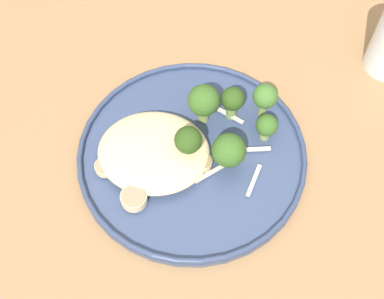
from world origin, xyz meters
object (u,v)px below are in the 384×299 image
Objects in this scene: dinner_plate at (192,154)px; broccoli_floret_near_rim at (233,100)px; seared_scallop_on_noodles at (139,151)px; broccoli_floret_tall_stalk at (204,101)px; seared_scallop_large_seared at (153,163)px; broccoli_floret_center_pile at (267,126)px; seared_scallop_center_golden at (170,126)px; broccoli_floret_rear_charred at (229,150)px; broccoli_floret_split_head at (265,97)px; broccoli_floret_small_sprig at (188,141)px; seared_scallop_half_hidden at (203,162)px; seared_scallop_left_edge at (134,198)px; seared_scallop_front_small at (105,167)px.

broccoli_floret_near_rim reaches higher than dinner_plate.
broccoli_floret_tall_stalk reaches higher than seared_scallop_on_noodles.
broccoli_floret_center_pile is (-0.14, -0.06, 0.01)m from seared_scallop_large_seared.
dinner_plate is 7.21× the size of broccoli_floret_center_pile.
seared_scallop_on_noodles is at bearing 52.23° from seared_scallop_center_golden.
seared_scallop_large_seared is at bearing 11.28° from broccoli_floret_rear_charred.
broccoli_floret_tall_stalk is at bearing -123.41° from seared_scallop_large_seared.
seared_scallop_large_seared is at bearing 25.22° from broccoli_floret_center_pile.
broccoli_floret_near_rim is 0.85× the size of broccoli_floret_tall_stalk.
seared_scallop_center_golden is at bearing 30.33° from broccoli_floret_tall_stalk.
broccoli_floret_tall_stalk reaches higher than broccoli_floret_near_rim.
broccoli_floret_rear_charred is 0.85× the size of broccoli_floret_tall_stalk.
broccoli_floret_tall_stalk is at bearing -149.67° from seared_scallop_center_golden.
broccoli_floret_tall_stalk is at bearing 12.93° from broccoli_floret_split_head.
broccoli_floret_rear_charred is 0.07m from broccoli_floret_near_rim.
broccoli_floret_near_rim is at bearing -124.46° from broccoli_floret_small_sprig.
broccoli_floret_split_head is 0.12m from broccoli_floret_small_sprig.
seared_scallop_half_hidden is at bearing 52.15° from broccoli_floret_split_head.
seared_scallop_half_hidden is 0.60× the size of broccoli_floret_center_pile.
seared_scallop_large_seared is 0.05m from seared_scallop_left_edge.
seared_scallop_half_hidden is 0.76× the size of seared_scallop_left_edge.
seared_scallop_center_golden is 0.06m from broccoli_floret_tall_stalk.
broccoli_floret_tall_stalk is at bearing -84.15° from seared_scallop_half_hidden.
seared_scallop_half_hidden is at bearing 15.39° from broccoli_floret_rear_charred.
seared_scallop_front_small is at bearing 30.40° from broccoli_floret_split_head.
broccoli_floret_split_head is 1.38× the size of broccoli_floret_center_pile.
seared_scallop_left_edge is 0.18m from broccoli_floret_near_rim.
broccoli_floret_center_pile is at bearing -177.07° from seared_scallop_center_golden.
seared_scallop_on_noodles is at bearing -3.91° from seared_scallop_half_hidden.
dinner_plate is 0.06m from broccoli_floret_rear_charred.
dinner_plate is 0.09m from broccoli_floret_near_rim.
seared_scallop_half_hidden and seared_scallop_center_golden have the same top height.
seared_scallop_large_seared is 0.65× the size of broccoli_floret_near_rim.
broccoli_floret_split_head is (-0.07, -0.09, 0.03)m from seared_scallop_half_hidden.
seared_scallop_half_hidden is at bearing 70.70° from broccoli_floret_near_rim.
broccoli_floret_rear_charred is (-0.09, -0.02, 0.02)m from seared_scallop_large_seared.
broccoli_floret_near_rim is 0.08m from broccoli_floret_small_sprig.
seared_scallop_on_noodles is 0.07m from broccoli_floret_small_sprig.
broccoli_floret_tall_stalk is at bearing -98.40° from dinner_plate.
seared_scallop_left_edge is at bearing 73.65° from seared_scallop_large_seared.
broccoli_floret_near_rim is at bearing -126.48° from seared_scallop_left_edge.
broccoli_floret_rear_charred is (-0.03, -0.01, 0.02)m from seared_scallop_half_hidden.
seared_scallop_front_small is 0.15m from broccoli_floret_rear_charred.
broccoli_floret_center_pile is at bearing -143.03° from seared_scallop_left_edge.
seared_scallop_center_golden is 0.12m from broccoli_floret_center_pile.
seared_scallop_large_seared is 0.02m from seared_scallop_on_noodles.
seared_scallop_on_noodles is 0.62× the size of broccoli_floret_small_sprig.
seared_scallop_half_hidden and seared_scallop_front_small have the same top height.
seared_scallop_left_edge is (-0.04, 0.04, 0.00)m from seared_scallop_front_small.
broccoli_floret_tall_stalk is (0.08, 0.02, 0.00)m from broccoli_floret_split_head.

